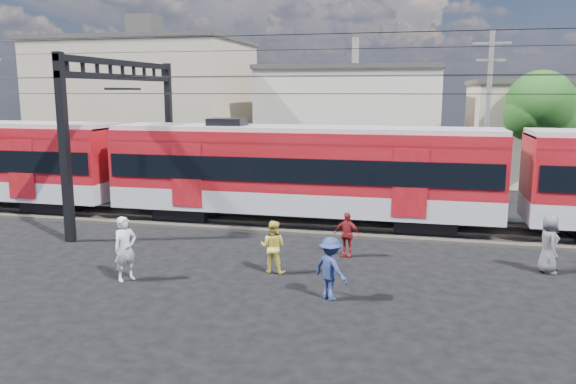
# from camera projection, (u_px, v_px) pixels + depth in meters

# --- Properties ---
(ground) EXTENTS (120.00, 120.00, 0.00)m
(ground) POSITION_uv_depth(u_px,v_px,m) (314.00, 295.00, 15.68)
(ground) COLOR black
(ground) RESTS_ON ground
(track_bed) EXTENTS (70.00, 3.40, 0.12)m
(track_bed) POSITION_uv_depth(u_px,v_px,m) (349.00, 226.00, 23.34)
(track_bed) COLOR #2D2823
(track_bed) RESTS_ON ground
(rail_near) EXTENTS (70.00, 0.12, 0.12)m
(rail_near) POSITION_uv_depth(u_px,v_px,m) (346.00, 228.00, 22.60)
(rail_near) COLOR #59544C
(rail_near) RESTS_ON track_bed
(rail_far) EXTENTS (70.00, 0.12, 0.12)m
(rail_far) POSITION_uv_depth(u_px,v_px,m) (351.00, 220.00, 24.04)
(rail_far) COLOR #59544C
(rail_far) RESTS_ON track_bed
(commuter_train) EXTENTS (50.30, 3.08, 4.17)m
(commuter_train) POSITION_uv_depth(u_px,v_px,m) (306.00, 169.00, 23.33)
(commuter_train) COLOR black
(commuter_train) RESTS_ON ground
(catenary) EXTENTS (70.00, 9.30, 7.52)m
(catenary) POSITION_uv_depth(u_px,v_px,m) (152.00, 102.00, 24.36)
(catenary) COLOR black
(catenary) RESTS_ON ground
(building_west) EXTENTS (14.28, 10.20, 9.30)m
(building_west) POSITION_uv_depth(u_px,v_px,m) (148.00, 104.00, 41.64)
(building_west) COLOR tan
(building_west) RESTS_ON ground
(building_midwest) EXTENTS (12.24, 12.24, 7.30)m
(building_midwest) POSITION_uv_depth(u_px,v_px,m) (354.00, 118.00, 41.35)
(building_midwest) COLOR beige
(building_midwest) RESTS_ON ground
(utility_pole_mid) EXTENTS (1.80, 0.24, 8.50)m
(utility_pole_mid) POSITION_uv_depth(u_px,v_px,m) (488.00, 113.00, 27.92)
(utility_pole_mid) COLOR slate
(utility_pole_mid) RESTS_ON ground
(tree_near) EXTENTS (3.82, 3.64, 6.72)m
(tree_near) POSITION_uv_depth(u_px,v_px,m) (543.00, 109.00, 30.15)
(tree_near) COLOR #382619
(tree_near) RESTS_ON ground
(pedestrian_a) EXTENTS (0.79, 0.85, 1.95)m
(pedestrian_a) POSITION_uv_depth(u_px,v_px,m) (125.00, 249.00, 16.75)
(pedestrian_a) COLOR silver
(pedestrian_a) RESTS_ON ground
(pedestrian_b) EXTENTS (0.86, 0.69, 1.67)m
(pedestrian_b) POSITION_uv_depth(u_px,v_px,m) (273.00, 247.00, 17.48)
(pedestrian_b) COLOR #E2CE46
(pedestrian_b) RESTS_ON ground
(pedestrian_c) EXTENTS (1.29, 1.19, 1.74)m
(pedestrian_c) POSITION_uv_depth(u_px,v_px,m) (331.00, 269.00, 15.21)
(pedestrian_c) COLOR navy
(pedestrian_c) RESTS_ON ground
(pedestrian_d) EXTENTS (0.97, 0.58, 1.56)m
(pedestrian_d) POSITION_uv_depth(u_px,v_px,m) (347.00, 234.00, 19.18)
(pedestrian_d) COLOR maroon
(pedestrian_d) RESTS_ON ground
(pedestrian_e) EXTENTS (0.68, 0.96, 1.85)m
(pedestrian_e) POSITION_uv_depth(u_px,v_px,m) (549.00, 244.00, 17.45)
(pedestrian_e) COLOR #525157
(pedestrian_e) RESTS_ON ground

